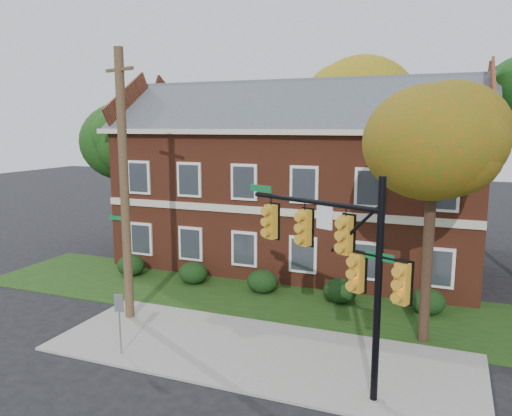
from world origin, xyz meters
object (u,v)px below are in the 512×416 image
at_px(hedge_far_left, 131,265).
at_px(tree_far_rear, 353,103).
at_px(tree_left_rear, 130,138).
at_px(traffic_signal, 343,259).
at_px(hedge_left, 193,273).
at_px(hedge_center, 262,281).
at_px(apartment_building, 298,172).
at_px(hedge_right, 340,291).
at_px(tree_near_right, 441,149).
at_px(utility_pole, 124,187).
at_px(sign_post, 119,314).
at_px(hedge_far_right, 427,302).

height_order(hedge_far_left, tree_far_rear, tree_far_rear).
height_order(tree_left_rear, traffic_signal, tree_left_rear).
bearing_deg(hedge_left, hedge_center, 0.00).
height_order(apartment_building, hedge_left, apartment_building).
bearing_deg(tree_far_rear, hedge_right, -80.64).
bearing_deg(tree_far_rear, tree_near_right, -69.73).
distance_m(apartment_building, hedge_left, 7.73).
distance_m(hedge_left, tree_left_rear, 9.69).
relative_size(apartment_building, tree_near_right, 2.19).
distance_m(apartment_building, tree_near_right, 10.97).
height_order(tree_near_right, traffic_signal, tree_near_right).
distance_m(hedge_left, traffic_signal, 11.43).
distance_m(hedge_far_left, tree_near_right, 15.75).
xyz_separation_m(tree_near_right, utility_pole, (-10.94, -1.87, -1.51)).
bearing_deg(sign_post, traffic_signal, -7.79).
bearing_deg(hedge_left, tree_near_right, -14.81).
xyz_separation_m(apartment_building, tree_far_rear, (1.34, 7.84, 3.86)).
distance_m(hedge_far_left, hedge_right, 10.50).
relative_size(apartment_building, hedge_far_left, 13.43).
relative_size(tree_far_rear, sign_post, 5.55).
relative_size(hedge_center, utility_pole, 0.14).
bearing_deg(hedge_far_left, hedge_right, 0.00).
relative_size(hedge_far_right, sign_post, 0.67).
xyz_separation_m(hedge_right, hedge_far_right, (3.50, 0.00, 0.00)).
xyz_separation_m(hedge_far_right, utility_pole, (-10.72, -4.70, 4.64)).
height_order(tree_near_right, tree_left_rear, tree_left_rear).
distance_m(hedge_far_left, tree_left_rear, 7.90).
bearing_deg(hedge_far_left, apartment_building, 36.89).
relative_size(hedge_center, hedge_right, 1.00).
height_order(hedge_center, tree_far_rear, tree_far_rear).
bearing_deg(tree_far_rear, hedge_center, -95.85).
bearing_deg(apartment_building, hedge_far_left, -143.11).
bearing_deg(hedge_left, traffic_signal, -39.20).
relative_size(tree_near_right, sign_post, 4.13).
distance_m(tree_left_rear, tree_far_rear, 14.40).
distance_m(tree_left_rear, traffic_signal, 18.62).
bearing_deg(tree_far_rear, hedge_left, -110.29).
height_order(hedge_far_left, hedge_far_right, same).
distance_m(hedge_center, tree_far_rear, 15.57).
bearing_deg(utility_pole, apartment_building, 88.88).
distance_m(apartment_building, utility_pole, 10.63).
bearing_deg(sign_post, hedge_left, 88.52).
bearing_deg(hedge_right, tree_left_rear, 162.63).
height_order(hedge_far_right, tree_far_rear, tree_far_rear).
bearing_deg(tree_near_right, utility_pole, -170.32).
bearing_deg(hedge_right, hedge_far_left, 180.00).
bearing_deg(hedge_right, hedge_left, 180.00).
bearing_deg(utility_pole, sign_post, -40.10).
distance_m(hedge_center, hedge_far_right, 7.00).
distance_m(hedge_right, hedge_far_right, 3.50).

